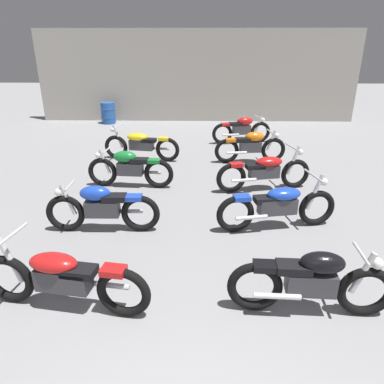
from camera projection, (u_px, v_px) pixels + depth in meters
back_wall at (197, 76)px, 14.51m from camera, size 13.01×0.24×3.60m
motorcycle_left_row_1 at (62, 278)px, 4.27m from camera, size 2.16×0.68×0.97m
motorcycle_left_row_2 at (102, 207)px, 6.09m from camera, size 1.97×0.48×0.88m
motorcycle_left_row_3 at (130, 168)px, 8.01m from camera, size 1.97×0.48×0.88m
motorcycle_left_row_4 at (141, 144)px, 9.90m from camera, size 2.16×0.68×0.97m
motorcycle_right_row_1 at (312, 281)px, 4.19m from camera, size 1.97×0.48×0.88m
motorcycle_right_row_2 at (278, 205)px, 6.18m from camera, size 2.15×0.76×0.97m
motorcycle_right_row_3 at (265, 171)px, 7.83m from camera, size 2.14×0.79×0.97m
motorcycle_right_row_4 at (251, 146)px, 9.70m from camera, size 1.97×0.53×0.88m
motorcycle_right_row_5 at (242, 129)px, 11.61m from camera, size 1.95×0.63×0.88m
oil_drum at (108, 113)px, 14.49m from camera, size 0.59×0.59×0.85m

